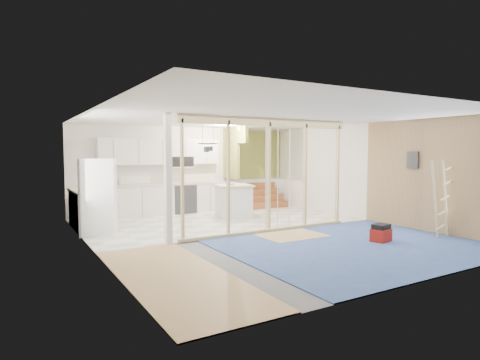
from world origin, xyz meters
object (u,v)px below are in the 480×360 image
toolbox (381,234)px  ladder (442,199)px  fridge (99,197)px  island (233,201)px

toolbox → ladder: ladder is taller
fridge → island: fridge is taller
fridge → toolbox: (4.79, -3.70, -0.67)m
island → fridge: bearing=-160.5°
island → toolbox: island is taller
island → toolbox: bearing=-62.4°
island → ladder: (2.52, -4.52, 0.38)m
fridge → island: (3.68, 0.44, -0.38)m
island → toolbox: (1.11, -4.15, -0.29)m
ladder → fridge: bearing=140.4°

